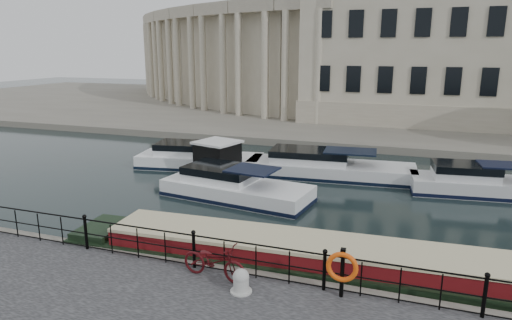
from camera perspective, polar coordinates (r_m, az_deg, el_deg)
The scene contains 10 objects.
ground_plane at distance 16.55m, azimuth -4.02°, elevation -11.59°, with size 160.00×160.00×0.00m, color black.
far_bank at distance 53.46m, azimuth 12.88°, elevation 6.13°, with size 120.00×42.00×0.55m, color #6B665B.
railing at distance 14.20m, azimuth -7.77°, elevation -10.81°, with size 24.14×0.14×1.22m.
civic_building at distance 48.90m, azimuth 11.50°, elevation 13.47°, with size 53.55×31.84×16.85m.
bicycle at distance 13.57m, azimuth -5.23°, elevation -12.46°, with size 0.72×2.07×1.09m, color #440C0F.
mooring_bollard at distance 12.94m, azimuth -1.89°, elevation -14.91°, with size 0.61×0.61×0.68m.
life_ring_post at distance 12.61m, azimuth 10.71°, elevation -13.10°, with size 0.86×0.22×1.40m.
narrowboat at distance 14.98m, azimuth 7.55°, elevation -12.98°, with size 17.34×3.16×1.62m.
harbour_hut at distance 25.47m, azimuth -4.81°, elevation -0.18°, with size 3.46×3.12×2.18m.
cabin_cruisers at distance 24.90m, azimuth 5.28°, elevation -1.92°, with size 22.90×8.91×1.99m.
Camera 1 is at (6.04, -13.68, 7.08)m, focal length 32.00 mm.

